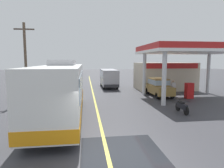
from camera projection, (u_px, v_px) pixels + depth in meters
ground at (92, 87)px, 27.24m from camera, size 120.00×120.00×0.00m
lane_divider_stripe at (93, 93)px, 22.32m from camera, size 0.16×50.00×0.01m
wet_puddle_patch at (124, 158)px, 7.38m from camera, size 3.23×4.35×0.01m
coach_bus_main at (62, 91)px, 12.62m from camera, size 2.60×11.04×3.69m
gas_station_roadside at (171, 69)px, 23.16m from camera, size 9.10×11.95×5.10m
car_at_pump at (159, 86)px, 20.40m from camera, size 1.70×4.20×1.82m
minibus_opposing_lane at (109, 77)px, 27.31m from camera, size 2.04×6.13×2.44m
motorcycle_parked_forecourt at (182, 107)px, 13.79m from camera, size 0.55×1.80×0.92m
pedestrian_near_pump at (173, 87)px, 20.31m from camera, size 0.55×0.22×1.66m
utility_pole_roadside at (26, 60)px, 18.41m from camera, size 1.80×0.24×7.11m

